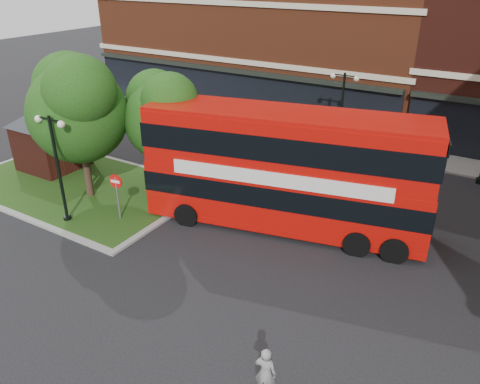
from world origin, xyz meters
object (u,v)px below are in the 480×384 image
Objects in this scene: bus at (286,163)px; car_silver at (329,132)px; car_white at (366,141)px; woman at (266,373)px.

bus is 2.68× the size of car_silver.
car_silver reaches higher than car_white.
car_silver is at bearing 86.04° from car_white.
car_white is (0.24, 10.97, -2.36)m from bus.
bus is at bearing -167.12° from car_silver.
car_silver is (-5.92, 19.50, -0.04)m from woman.
car_silver is 1.15× the size of car_white.
woman is 20.38m from car_silver.
woman is at bearing -173.81° from car_white.
bus is at bearing 174.81° from car_white.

